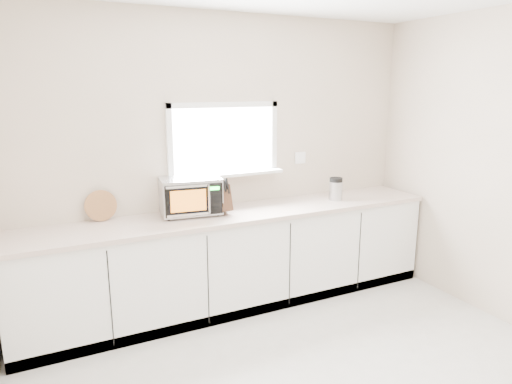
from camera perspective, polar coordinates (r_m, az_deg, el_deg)
back_wall at (r=4.37m, az=-4.06°, el=4.11°), size 4.00×0.17×2.70m
cabinets at (r=4.35m, az=-2.39°, el=-8.55°), size 3.92×0.60×0.88m
countertop at (r=4.19m, az=-2.39°, el=-2.74°), size 3.92×0.64×0.04m
microwave at (r=4.12m, az=-8.25°, el=-0.34°), size 0.56×0.48×0.34m
knife_block at (r=4.10m, az=-4.28°, el=-0.78°), size 0.14×0.24×0.33m
cutting_board at (r=4.09m, az=-18.83°, el=-1.62°), size 0.27×0.06×0.26m
coffee_grinder at (r=4.66m, az=9.93°, el=0.40°), size 0.17×0.17×0.23m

